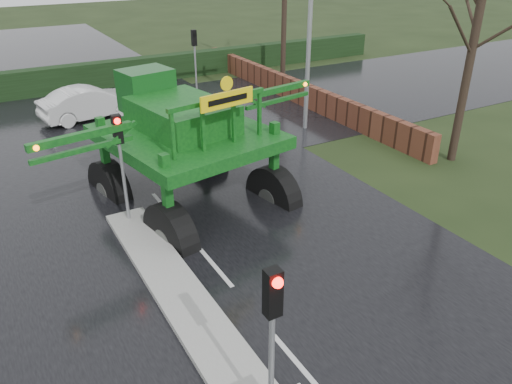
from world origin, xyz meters
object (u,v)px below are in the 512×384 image
crop_sprayer (159,152)px  white_sedan (92,118)px  traffic_signal_near (273,319)px  traffic_signal_far (194,47)px  traffic_signal_mid (120,146)px

crop_sprayer → white_sedan: (0.70, 12.18, -2.69)m
traffic_signal_near → white_sedan: bearing=85.7°
traffic_signal_near → traffic_signal_far: size_ratio=1.00×
traffic_signal_near → traffic_signal_far: bearing=69.6°
traffic_signal_far → crop_sprayer: (-7.05, -13.76, 0.10)m
traffic_signal_mid → white_sedan: (1.45, 10.94, -2.59)m
traffic_signal_far → crop_sprayer: crop_sprayer is taller
traffic_signal_near → crop_sprayer: bearing=84.1°
traffic_signal_mid → white_sedan: bearing=82.4°
traffic_signal_near → white_sedan: size_ratio=0.74×
traffic_signal_mid → white_sedan: size_ratio=0.74×
crop_sprayer → traffic_signal_near: bearing=-106.2°
traffic_signal_mid → crop_sprayer: bearing=-58.8°
traffic_signal_mid → traffic_signal_far: same height
traffic_signal_near → traffic_signal_mid: (0.00, 8.50, 0.00)m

